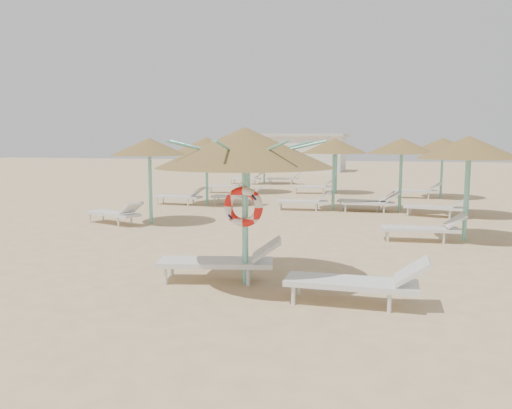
# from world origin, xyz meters

# --- Properties ---
(ground) EXTENTS (120.00, 120.00, 0.00)m
(ground) POSITION_xyz_m (0.00, 0.00, 0.00)
(ground) COLOR tan
(ground) RESTS_ON ground
(main_palapa) EXTENTS (3.09, 3.09, 2.77)m
(main_palapa) POSITION_xyz_m (0.45, -0.33, 2.41)
(main_palapa) COLOR #73C7B4
(main_palapa) RESTS_ON ground
(lounger_main_a) EXTENTS (2.31, 1.19, 0.80)m
(lounger_main_a) POSITION_xyz_m (0.03, -0.26, 0.38)
(lounger_main_a) COLOR silver
(lounger_main_a) RESTS_ON ground
(lounger_main_b) EXTENTS (2.20, 0.72, 0.79)m
(lounger_main_b) POSITION_xyz_m (2.51, -0.92, 0.38)
(lounger_main_b) COLOR silver
(lounger_main_b) RESTS_ON ground
(palapa_field) EXTENTS (18.50, 18.02, 2.72)m
(palapa_field) POSITION_xyz_m (1.48, 11.24, 2.31)
(palapa_field) COLOR #73C7B4
(palapa_field) RESTS_ON ground
(service_hut) EXTENTS (8.40, 4.40, 3.25)m
(service_hut) POSITION_xyz_m (-6.00, 35.00, 1.64)
(service_hut) COLOR silver
(service_hut) RESTS_ON ground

